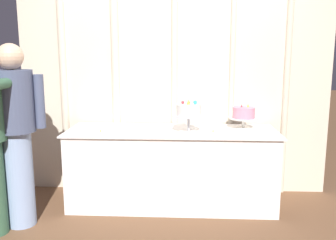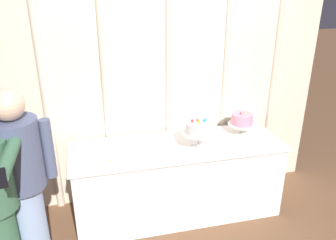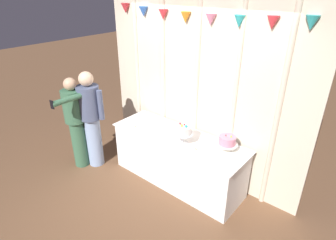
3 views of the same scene
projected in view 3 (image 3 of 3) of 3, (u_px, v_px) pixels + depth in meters
The scene contains 9 objects.
ground_plane at pixel (173, 183), 4.30m from camera, with size 24.00×24.00×0.00m, color brown.
draped_curtain at pixel (195, 85), 4.03m from camera, with size 3.34×0.15×2.79m.
cake_table at pixel (178, 159), 4.19m from camera, with size 2.08×0.70×0.77m.
cake_display_nearleft at pixel (183, 131), 3.76m from camera, with size 0.29×0.29×0.33m.
cake_display_nearright at pixel (227, 141), 3.62m from camera, with size 0.28×0.28×0.25m.
tealight_far_left at pixel (136, 127), 4.26m from camera, with size 0.04×0.04×0.04m.
tealight_near_left at pixel (195, 150), 3.70m from camera, with size 0.04×0.04×0.04m.
guest_man_pink_jacket at pixel (91, 117), 4.38m from camera, with size 0.49×0.42×1.61m.
guest_man_dark_suit at pixel (75, 120), 4.37m from camera, with size 0.49×0.62×1.52m.
Camera 3 is at (2.13, -2.67, 2.78)m, focal length 29.76 mm.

